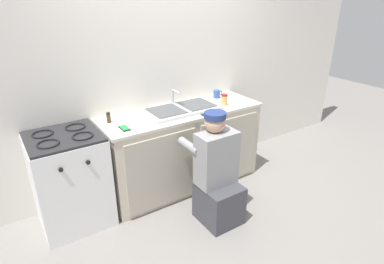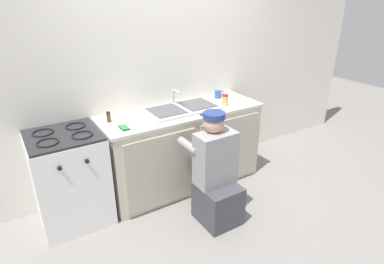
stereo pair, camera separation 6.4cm
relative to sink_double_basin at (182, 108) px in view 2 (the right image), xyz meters
name	(u,v)px [view 2 (the right image)]	position (x,y,z in m)	size (l,w,h in m)	color
ground_plane	(197,194)	(0.00, -0.30, -0.93)	(12.00, 12.00, 0.00)	gray
back_wall	(166,72)	(0.00, 0.35, 0.32)	(6.00, 0.10, 2.50)	silver
counter_cabinet	(183,149)	(0.00, -0.01, -0.49)	(1.76, 0.62, 0.88)	beige
countertop	(182,112)	(0.00, 0.00, -0.03)	(1.80, 0.62, 0.03)	beige
sink_double_basin	(182,108)	(0.00, 0.00, 0.00)	(0.80, 0.44, 0.19)	silver
stove_range	(70,178)	(-1.24, 0.00, -0.47)	(0.63, 0.62, 0.93)	white
plumber_person	(216,178)	(-0.06, -0.73, -0.47)	(0.42, 0.61, 1.10)	#3F3F47
spice_bottle_pepper	(109,117)	(-0.78, 0.09, 0.03)	(0.04, 0.04, 0.10)	#513823
coffee_mug	(218,94)	(0.58, 0.14, 0.03)	(0.13, 0.08, 0.09)	#335699
condiment_jar	(225,100)	(0.49, -0.12, 0.05)	(0.07, 0.07, 0.13)	#DBB760
cell_phone	(124,128)	(-0.71, -0.14, -0.01)	(0.07, 0.14, 0.01)	black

